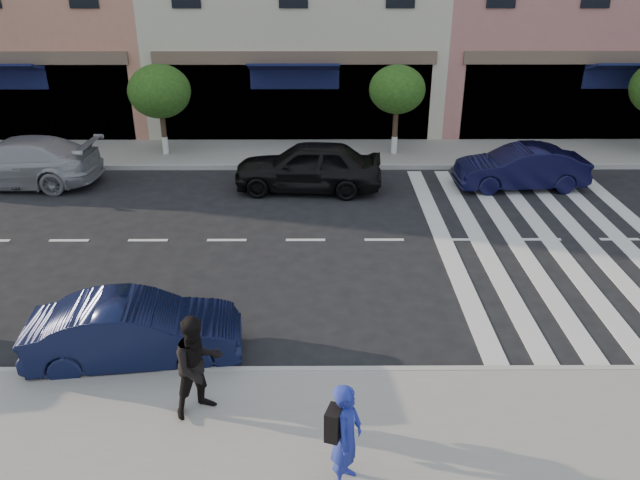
{
  "coord_description": "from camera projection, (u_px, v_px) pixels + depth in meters",
  "views": [
    {
      "loc": [
        0.29,
        -10.28,
        6.8
      ],
      "look_at": [
        0.35,
        1.06,
        1.4
      ],
      "focal_mm": 35.0,
      "sensor_mm": 36.0,
      "label": 1
    }
  ],
  "objects": [
    {
      "name": "street_tree_wb",
      "position": [
        159.0,
        92.0,
        20.94
      ],
      "size": [
        2.1,
        2.1,
        3.06
      ],
      "color": "#473323",
      "rests_on": "sidewalk_far"
    },
    {
      "name": "car_far_right",
      "position": [
        521.0,
        167.0,
        18.96
      ],
      "size": [
        4.0,
        1.59,
        1.29
      ],
      "primitive_type": "imported",
      "rotation": [
        0.0,
        0.0,
        -1.51
      ],
      "color": "black",
      "rests_on": "ground"
    },
    {
      "name": "walker",
      "position": [
        198.0,
        366.0,
        9.47
      ],
      "size": [
        1.04,
        1.01,
        1.7
      ],
      "primitive_type": "imported",
      "rotation": [
        0.0,
        0.0,
        0.64
      ],
      "color": "black",
      "rests_on": "sidewalk_near"
    },
    {
      "name": "photographer",
      "position": [
        347.0,
        436.0,
        8.2
      ],
      "size": [
        0.55,
        0.67,
        1.59
      ],
      "primitive_type": "imported",
      "rotation": [
        0.0,
        0.0,
        1.24
      ],
      "color": "#212D98",
      "rests_on": "sidewalk_near"
    },
    {
      "name": "car_far_left",
      "position": [
        16.0,
        162.0,
        19.14
      ],
      "size": [
        5.15,
        2.28,
        1.47
      ],
      "primitive_type": "imported",
      "rotation": [
        0.0,
        0.0,
        -1.62
      ],
      "color": "#97979C",
      "rests_on": "ground"
    },
    {
      "name": "ground",
      "position": [
        302.0,
        328.0,
        12.2
      ],
      "size": [
        120.0,
        120.0,
        0.0
      ],
      "primitive_type": "plane",
      "color": "black",
      "rests_on": "ground"
    },
    {
      "name": "car_far_mid",
      "position": [
        308.0,
        166.0,
        18.74
      ],
      "size": [
        4.54,
        2.1,
        1.51
      ],
      "primitive_type": "imported",
      "rotation": [
        0.0,
        0.0,
        -1.65
      ],
      "color": "black",
      "rests_on": "ground"
    },
    {
      "name": "street_tree_c",
      "position": [
        397.0,
        90.0,
        20.96
      ],
      "size": [
        1.9,
        1.9,
        3.04
      ],
      "color": "#473323",
      "rests_on": "sidewalk_far"
    },
    {
      "name": "car_near_mid",
      "position": [
        135.0,
        331.0,
        11.02
      ],
      "size": [
        3.85,
        1.74,
        1.22
      ],
      "primitive_type": "imported",
      "rotation": [
        0.0,
        0.0,
        1.69
      ],
      "color": "#0E1333",
      "rests_on": "ground"
    },
    {
      "name": "sidewalk_far",
      "position": [
        309.0,
        154.0,
        22.1
      ],
      "size": [
        60.0,
        3.0,
        0.15
      ],
      "primitive_type": "cube",
      "color": "gray",
      "rests_on": "ground"
    },
    {
      "name": "sidewalk_near",
      "position": [
        297.0,
        471.0,
        8.78
      ],
      "size": [
        60.0,
        4.5,
        0.15
      ],
      "primitive_type": "cube",
      "color": "gray",
      "rests_on": "ground"
    }
  ]
}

